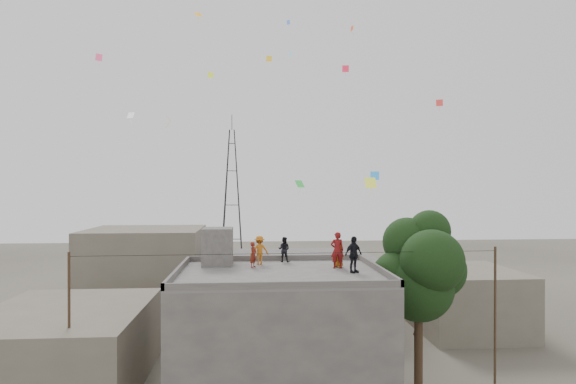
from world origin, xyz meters
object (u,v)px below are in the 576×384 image
object	(u,v)px
transmission_tower	(232,198)
stair_head_box	(218,246)
person_red_adult	(337,250)
tree	(421,269)
person_dark_adult	(353,254)

from	to	relation	value
transmission_tower	stair_head_box	bearing A→B (deg)	-88.77
stair_head_box	person_red_adult	size ratio (longest dim) A/B	1.06
person_red_adult	transmission_tower	bearing A→B (deg)	-77.85
person_red_adult	tree	bearing A→B (deg)	176.36
transmission_tower	person_dark_adult	distance (m)	41.12
tree	person_dark_adult	distance (m)	3.96
stair_head_box	tree	xyz separation A→B (m)	(10.57, -2.00, -1.00)
tree	transmission_tower	distance (m)	41.12
tree	transmission_tower	world-z (taller)	transmission_tower
stair_head_box	transmission_tower	size ratio (longest dim) A/B	0.10
transmission_tower	person_dark_adult	bearing A→B (deg)	-79.30
stair_head_box	transmission_tower	bearing A→B (deg)	91.23
tree	person_dark_adult	bearing A→B (deg)	-165.76
person_red_adult	person_dark_adult	bearing A→B (deg)	114.33
person_red_adult	person_dark_adult	distance (m)	1.48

